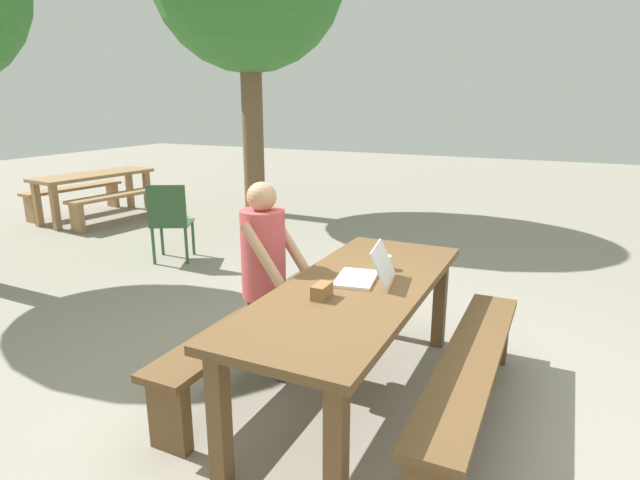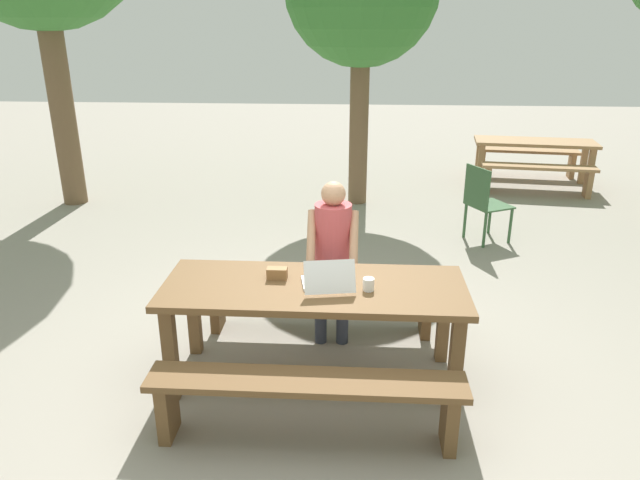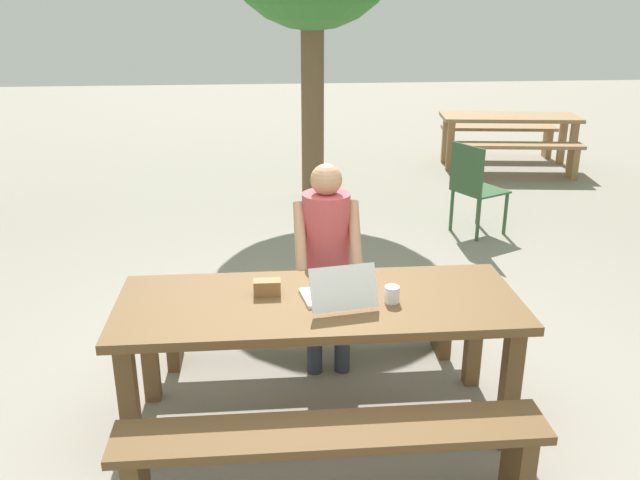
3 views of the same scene
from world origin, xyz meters
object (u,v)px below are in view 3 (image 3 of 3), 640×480
Objects in this scene: picnic_table_front at (319,317)px; person_seated at (327,251)px; small_pouch at (267,287)px; coffee_mug at (392,294)px; picnic_table_mid at (509,124)px; laptop at (338,292)px; plastic_chair at (474,187)px.

person_seated is (0.11, 0.68, 0.12)m from picnic_table_front.
small_pouch is 0.68m from coffee_mug.
small_pouch is 6.57m from picnic_table_mid.
picnic_table_front is 0.19m from laptop.
small_pouch is at bearing 117.34° from plastic_chair.
laptop reaches higher than plastic_chair.
picnic_table_front is at bearing -18.64° from small_pouch.
person_seated is 0.70× the size of picnic_table_mid.
picnic_table_front is 1.62× the size of person_seated.
laptop is at bearing 174.84° from coffee_mug.
picnic_table_front reaches higher than picnic_table_mid.
laptop reaches higher than picnic_table_mid.
person_seated is at bearing 110.73° from coffee_mug.
laptop is 0.29m from coffee_mug.
picnic_table_front is at bearing -28.84° from laptop.
laptop is 6.50m from picnic_table_mid.
person_seated is at bearing -99.99° from laptop.
picnic_table_front is at bearing 121.88° from plastic_chair.
coffee_mug reaches higher than small_pouch.
plastic_chair is at bearing 54.53° from small_pouch.
laptop is 0.43× the size of plastic_chair.
coffee_mug reaches higher than picnic_table_front.
small_pouch is at bearing -123.15° from person_seated.
small_pouch is at bearing 161.36° from picnic_table_front.
coffee_mug is at bearing -108.57° from picnic_table_mid.
small_pouch is 1.64× the size of coffee_mug.
coffee_mug reaches higher than picnic_table_mid.
person_seated reaches higher than small_pouch.
person_seated is (0.00, 0.71, -0.04)m from laptop.
small_pouch is 0.08× the size of picnic_table_mid.
laptop is 2.74× the size of small_pouch.
picnic_table_mid is (1.31, 2.67, 0.11)m from plastic_chair.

